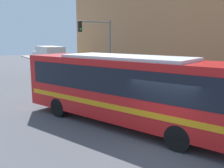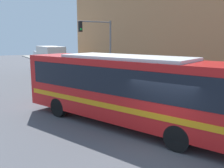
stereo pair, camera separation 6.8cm
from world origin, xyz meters
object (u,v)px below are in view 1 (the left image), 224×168
at_px(city_bus, 126,86).
at_px(parking_meter, 149,81).
at_px(traffic_light_pole, 100,40).
at_px(fire_hydrant, 171,92).
at_px(delivery_truck, 48,57).
at_px(pedestrian_near_corner, 123,71).

distance_m(city_bus, parking_meter, 7.28).
height_order(city_bus, traffic_light_pole, traffic_light_pole).
bearing_deg(fire_hydrant, delivery_truck, 96.64).
height_order(city_bus, delivery_truck, city_bus).
bearing_deg(pedestrian_near_corner, parking_meter, -99.62).
bearing_deg(pedestrian_near_corner, fire_hydrant, -96.52).
relative_size(city_bus, pedestrian_near_corner, 6.32).
height_order(city_bus, parking_meter, city_bus).
distance_m(city_bus, delivery_truck, 23.22).
bearing_deg(fire_hydrant, parking_meter, 90.00).
bearing_deg(parking_meter, city_bus, -136.97).
distance_m(city_bus, traffic_light_pole, 12.03).
xyz_separation_m(fire_hydrant, traffic_light_pole, (-0.94, 8.44, 3.42)).
xyz_separation_m(fire_hydrant, pedestrian_near_corner, (0.82, 7.19, 0.57)).
height_order(delivery_truck, traffic_light_pole, traffic_light_pole).
height_order(city_bus, pedestrian_near_corner, city_bus).
bearing_deg(city_bus, pedestrian_near_corner, 36.39).
distance_m(delivery_truck, parking_meter, 18.27).
distance_m(fire_hydrant, parking_meter, 2.38).
distance_m(fire_hydrant, traffic_light_pole, 9.16).
relative_size(traffic_light_pole, pedestrian_near_corner, 3.05).
distance_m(city_bus, pedestrian_near_corner, 11.55).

